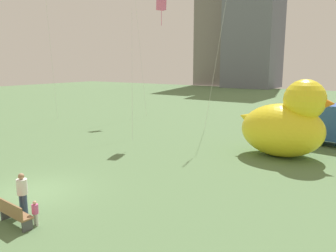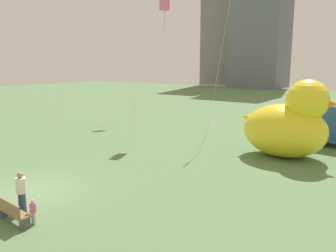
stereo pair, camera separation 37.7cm
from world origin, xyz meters
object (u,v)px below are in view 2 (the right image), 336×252
Objects in this scene: park_bench at (12,211)px; person_adult at (21,190)px; person_child at (33,211)px; giant_inflatable_duck at (288,124)px; kite_pink at (164,3)px; box_truck at (336,125)px.

park_bench is 1.03× the size of person_adult.
giant_inflatable_duck reaches higher than person_child.
giant_inflatable_duck is (5.45, 14.57, 1.56)m from park_bench.
park_bench is 0.78m from person_child.
park_bench is 1.81× the size of person_child.
park_bench is 15.64m from giant_inflatable_duck.
person_adult is (-0.56, 0.75, 0.42)m from park_bench.
person_adult is 1.75× the size of person_child.
park_bench is 19.34m from kite_pink.
person_adult reaches higher than person_child.
giant_inflatable_duck is (4.80, 14.15, 1.52)m from person_child.
giant_inflatable_duck is at bearing 71.25° from person_child.
park_bench is at bearing -110.76° from box_truck.
person_child is (1.21, -0.32, -0.38)m from person_adult.
person_child is 0.08× the size of kite_pink.
person_adult is 0.15× the size of kite_pink.
giant_inflatable_duck is at bearing 66.50° from person_adult.
person_adult is at bearing 164.99° from person_child.
giant_inflatable_duck is 0.98× the size of box_truck.
box_truck is 0.54× the size of kite_pink.
kite_pink is at bearing 172.01° from giant_inflatable_duck.
box_truck is at bearing 67.02° from person_adult.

